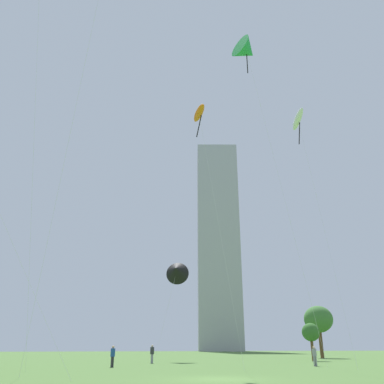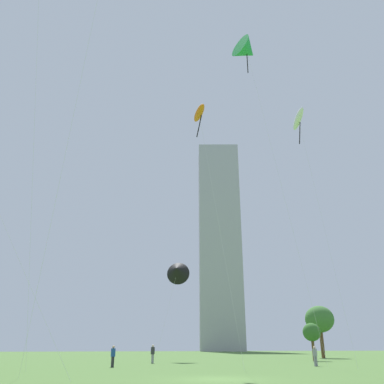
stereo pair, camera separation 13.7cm
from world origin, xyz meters
name	(u,v)px [view 2 (the right image)]	position (x,y,z in m)	size (l,w,h in m)	color
ground	(219,379)	(0.00, 0.00, 0.00)	(280.00, 280.00, 0.00)	#476B30
person_standing_0	(113,355)	(-4.18, 14.81, 0.97)	(0.37, 0.37, 1.68)	#2D2D33
person_standing_1	(153,352)	(0.55, 22.26, 1.03)	(0.40, 0.40, 1.79)	gray
person_standing_2	(315,355)	(12.99, 11.73, 0.95)	(0.37, 0.37, 1.65)	gray
kite_flying_0	(247,51)	(7.94, 11.13, 32.21)	(6.42, 3.40, 33.81)	silver
kite_flying_5	(177,271)	(4.46, 28.14, 10.61)	(4.26, 3.38, 12.22)	silver
kite_flying_6	(298,119)	(14.04, 12.00, 24.95)	(1.77, 7.72, 25.88)	silver
kite_flying_8	(199,113)	(2.35, 11.02, 23.15)	(2.57, 6.41, 23.91)	silver
park_tree_1	(320,319)	(28.79, 35.33, 5.51)	(4.34, 4.34, 7.54)	brown
park_tree_2	(312,333)	(20.40, 24.12, 3.19)	(2.13, 2.13, 4.31)	brown
distant_highrise_0	(219,244)	(46.70, 131.04, 40.92)	(16.40, 18.30, 81.85)	#A8A8AD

